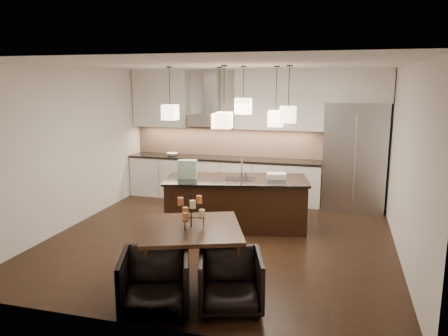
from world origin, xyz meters
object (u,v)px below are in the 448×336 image
(armchair_left, at_px, (155,283))
(refrigerator, at_px, (354,157))
(armchair_right, at_px, (230,281))
(island_body, at_px, (236,204))
(dining_table, at_px, (192,254))

(armchair_left, bearing_deg, refrigerator, 46.17)
(armchair_left, height_order, armchair_right, armchair_left)
(island_body, height_order, armchair_left, island_body)
(island_body, height_order, armchair_right, island_body)
(island_body, distance_m, dining_table, 2.26)
(dining_table, bearing_deg, island_body, 68.41)
(island_body, height_order, dining_table, island_body)
(dining_table, height_order, armchair_left, dining_table)
(dining_table, distance_m, armchair_right, 0.85)
(island_body, distance_m, armchair_right, 2.88)
(armchair_right, bearing_deg, refrigerator, 56.18)
(island_body, bearing_deg, refrigerator, 28.70)
(dining_table, xyz_separation_m, armchair_left, (-0.13, -0.84, -0.02))
(island_body, bearing_deg, armchair_right, -89.58)
(refrigerator, relative_size, armchair_right, 2.96)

